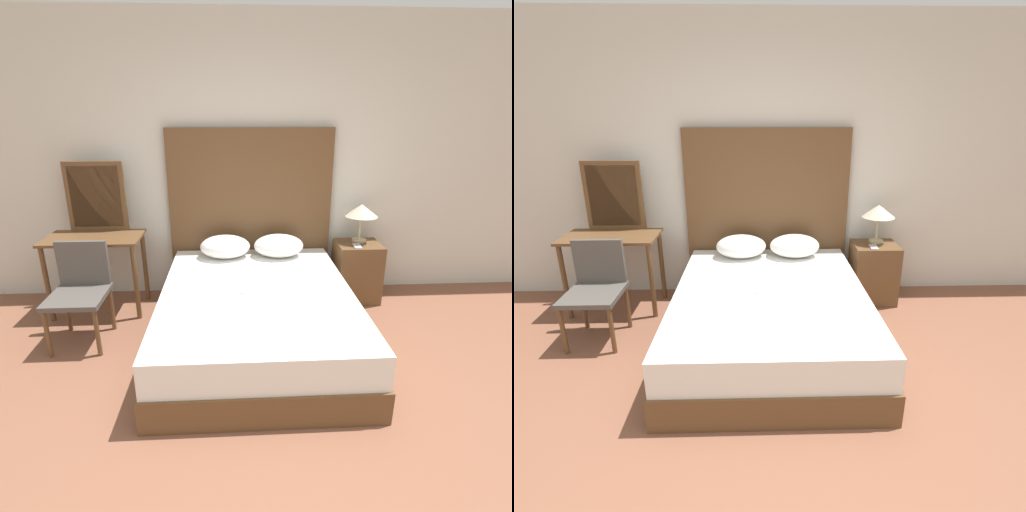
% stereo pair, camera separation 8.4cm
% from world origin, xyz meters
% --- Properties ---
extents(ground_plane, '(16.00, 16.00, 0.00)m').
position_xyz_m(ground_plane, '(0.00, 0.00, 0.00)').
color(ground_plane, brown).
extents(wall_back, '(10.00, 0.06, 2.70)m').
position_xyz_m(wall_back, '(0.00, 2.61, 1.35)').
color(wall_back, silver).
rests_on(wall_back, ground_plane).
extents(bed, '(1.55, 2.02, 0.48)m').
position_xyz_m(bed, '(-0.05, 1.50, 0.24)').
color(bed, brown).
rests_on(bed, ground_plane).
extents(headboard, '(1.62, 0.05, 1.69)m').
position_xyz_m(headboard, '(-0.05, 2.53, 0.84)').
color(headboard, brown).
rests_on(headboard, ground_plane).
extents(pillow_left, '(0.48, 0.36, 0.22)m').
position_xyz_m(pillow_left, '(-0.31, 2.28, 0.59)').
color(pillow_left, white).
rests_on(pillow_left, bed).
extents(pillow_right, '(0.48, 0.36, 0.22)m').
position_xyz_m(pillow_right, '(0.21, 2.28, 0.59)').
color(pillow_right, white).
rests_on(pillow_right, bed).
extents(phone_on_bed, '(0.12, 0.17, 0.01)m').
position_xyz_m(phone_on_bed, '(-0.14, 1.49, 0.48)').
color(phone_on_bed, '#B7B7BC').
rests_on(phone_on_bed, bed).
extents(nightstand, '(0.43, 0.39, 0.60)m').
position_xyz_m(nightstand, '(1.01, 2.27, 0.30)').
color(nightstand, brown).
rests_on(nightstand, ground_plane).
extents(table_lamp, '(0.32, 0.32, 0.38)m').
position_xyz_m(table_lamp, '(1.03, 2.35, 0.90)').
color(table_lamp, tan).
rests_on(table_lamp, nightstand).
extents(phone_on_nightstand, '(0.08, 0.16, 0.01)m').
position_xyz_m(phone_on_nightstand, '(0.96, 2.17, 0.60)').
color(phone_on_nightstand, '#B7B7BC').
rests_on(phone_on_nightstand, nightstand).
extents(vanity_desk, '(0.87, 0.49, 0.74)m').
position_xyz_m(vanity_desk, '(-1.52, 2.17, 0.60)').
color(vanity_desk, brown).
rests_on(vanity_desk, ground_plane).
extents(vanity_mirror, '(0.55, 0.03, 0.66)m').
position_xyz_m(vanity_mirror, '(-1.52, 2.39, 1.07)').
color(vanity_mirror, brown).
rests_on(vanity_mirror, vanity_desk).
extents(chair, '(0.44, 0.47, 0.82)m').
position_xyz_m(chair, '(-1.49, 1.66, 0.47)').
color(chair, '#4C4742').
rests_on(chair, ground_plane).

